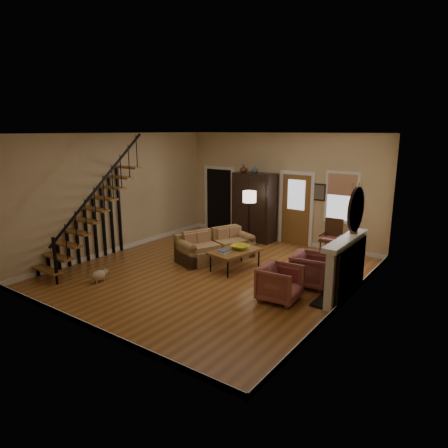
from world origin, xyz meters
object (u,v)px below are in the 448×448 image
Objects in this scene: armoire at (254,207)px; armchair_left at (280,283)px; armchair_right at (311,270)px; floor_lamp at (249,220)px; sofa at (215,246)px; side_chair at (331,238)px; coffee_table at (235,260)px.

armoire is 4.63m from armchair_left.
floor_lamp is at bearing 50.38° from armchair_right.
armchair_right is 3.16m from floor_lamp.
sofa is 2.47× the size of armchair_right.
armoire is at bearing 117.04° from sofa.
floor_lamp is (0.35, -0.87, -0.21)m from armoire.
armchair_right is 2.37m from side_chair.
coffee_table is (0.83, -0.30, -0.13)m from sofa.
side_chair is at bearing 3.31° from armchair_right.
sofa is 2.51× the size of armchair_left.
armoire is at bearing 111.63° from coffee_table.
sofa is at bearing 77.86° from armchair_right.
coffee_table is at bearing -122.28° from side_chair.
side_chair is (2.35, 2.11, 0.14)m from sofa.
armoire reaches higher than armchair_left.
sofa is (0.20, -2.31, -0.68)m from armoire.
side_chair is (-0.26, 3.42, 0.15)m from armchair_left.
floor_lamp is at bearing -68.04° from armoire.
armchair_right is at bearing -40.01° from armoire.
sofa reaches higher than armchair_right.
armchair_left is at bearing -52.19° from armoire.
armchair_left is (1.77, -1.01, 0.12)m from coffee_table.
side_chair reaches higher than armchair_left.
armchair_left is (2.60, -1.31, -0.01)m from sofa.
side_chair is (-0.45, 2.32, 0.14)m from armchair_right.
side_chair reaches higher than sofa.
floor_lamp reaches higher than armchair_right.
coffee_table is 1.95m from floor_lamp.
coffee_table is 1.58× the size of armchair_right.
armchair_left is (2.81, -3.62, -0.69)m from armoire.
side_chair is at bearing 17.03° from floor_lamp.
coffee_table is at bearing 84.61° from armchair_right.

